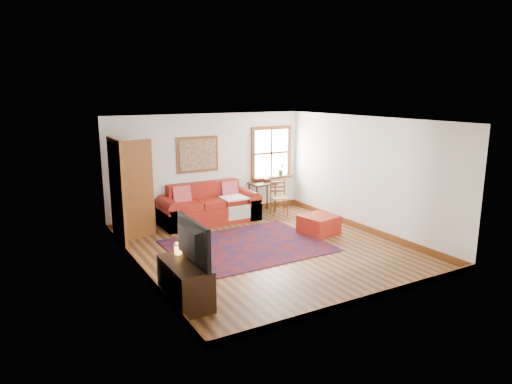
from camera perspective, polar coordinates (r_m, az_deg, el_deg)
ground at (r=9.02m, az=1.41°, el=-7.03°), size 5.50×5.50×0.00m
room_envelope at (r=8.63m, az=1.41°, el=3.40°), size 5.04×5.54×2.52m
window at (r=11.86m, az=2.09°, el=4.24°), size 1.18×0.20×1.38m
doorway at (r=9.52m, az=-15.71°, el=0.24°), size 0.89×1.08×2.14m
framed_artwork at (r=10.90m, az=-7.31°, el=4.67°), size 1.05×0.07×0.85m
persian_rug at (r=9.13m, az=-1.13°, el=-6.73°), size 2.98×2.39×0.02m
red_leather_sofa at (r=10.80m, az=-5.92°, el=-2.14°), size 2.30×0.95×0.90m
red_ottoman at (r=9.95m, az=7.85°, el=-4.06°), size 0.81×0.81×0.40m
side_table at (r=11.50m, az=0.78°, el=0.55°), size 0.63×0.47×0.76m
ladder_back_chair at (r=11.32m, az=2.85°, el=-0.49°), size 0.51×0.50×0.88m
media_cabinet at (r=6.82m, az=-8.85°, el=-11.13°), size 0.49×1.09×0.60m
television at (r=6.57m, az=-8.75°, el=-6.25°), size 0.15×1.11×0.64m
candle_hurricane at (r=7.03m, az=-9.70°, el=-7.04°), size 0.12×0.12×0.18m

